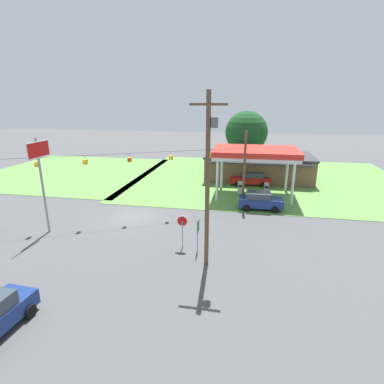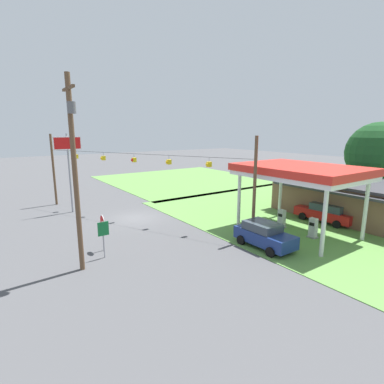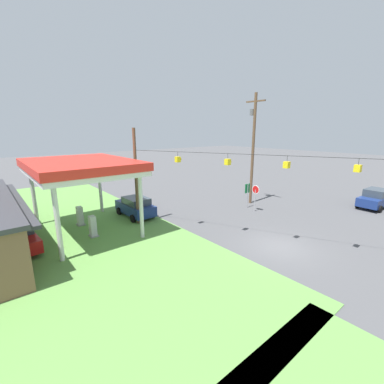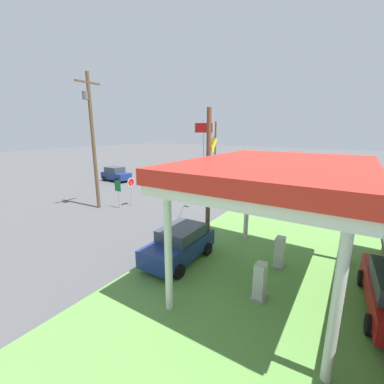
% 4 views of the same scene
% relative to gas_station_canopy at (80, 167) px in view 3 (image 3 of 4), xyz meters
% --- Properties ---
extents(ground_plane, '(160.00, 160.00, 0.00)m').
position_rel_gas_station_canopy_xyz_m(ground_plane, '(-10.98, -8.80, -4.86)').
color(ground_plane, '#4C4C4F').
extents(gas_station_canopy, '(9.10, 6.69, 5.38)m').
position_rel_gas_station_canopy_xyz_m(gas_station_canopy, '(0.00, 0.00, 0.00)').
color(gas_station_canopy, silver).
rests_on(gas_station_canopy, ground).
extents(fuel_pump_near, '(0.71, 0.56, 1.55)m').
position_rel_gas_station_canopy_xyz_m(fuel_pump_near, '(-1.47, -0.00, -4.13)').
color(fuel_pump_near, gray).
rests_on(fuel_pump_near, ground).
extents(fuel_pump_far, '(0.71, 0.56, 1.55)m').
position_rel_gas_station_canopy_xyz_m(fuel_pump_far, '(1.47, -0.00, -4.13)').
color(fuel_pump_far, gray).
rests_on(fuel_pump_far, ground).
extents(car_at_pumps_front, '(4.31, 2.14, 1.77)m').
position_rel_gas_station_canopy_xyz_m(car_at_pumps_front, '(0.63, -4.47, -3.94)').
color(car_at_pumps_front, navy).
rests_on(car_at_pumps_front, ground).
extents(car_at_pumps_rear, '(5.14, 2.39, 1.73)m').
position_rel_gas_station_canopy_xyz_m(car_at_pumps_rear, '(-0.26, 4.48, -3.96)').
color(car_at_pumps_rear, '#AD1414').
rests_on(car_at_pumps_rear, ground).
extents(car_on_crossroad, '(2.28, 4.15, 1.87)m').
position_rel_gas_station_canopy_xyz_m(car_on_crossroad, '(-12.04, -23.79, -3.91)').
color(car_on_crossroad, navy).
rests_on(car_on_crossroad, ground).
extents(stop_sign_roadside, '(0.80, 0.08, 2.50)m').
position_rel_gas_station_canopy_xyz_m(stop_sign_roadside, '(-5.18, -13.83, -3.05)').
color(stop_sign_roadside, '#99999E').
rests_on(stop_sign_roadside, ground).
extents(route_sign, '(0.10, 0.70, 2.40)m').
position_rel_gas_station_canopy_xyz_m(route_sign, '(-3.98, -14.17, -3.15)').
color(route_sign, gray).
rests_on(route_sign, ground).
extents(utility_pole_main, '(2.20, 0.44, 10.97)m').
position_rel_gas_station_canopy_xyz_m(utility_pole_main, '(-3.11, -15.79, 1.24)').
color(utility_pole_main, brown).
rests_on(utility_pole_main, ground).
extents(signal_span_gantry, '(20.05, 10.24, 7.66)m').
position_rel_gas_station_canopy_xyz_m(signal_span_gantry, '(-10.98, -8.82, -0.60)').
color(signal_span_gantry, brown).
rests_on(signal_span_gantry, ground).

